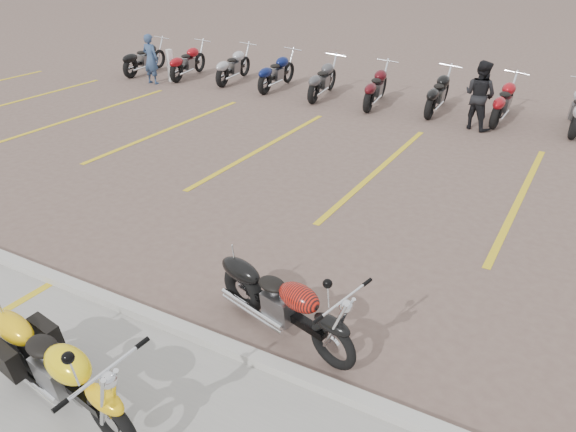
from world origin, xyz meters
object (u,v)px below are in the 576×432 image
flame_cruiser (284,304)px  person_b (480,95)px  person_a (151,59)px  yellow_cruiser (62,368)px  bollard (170,66)px

flame_cruiser → person_b: (0.09, 9.11, 0.39)m
flame_cruiser → person_a: size_ratio=1.35×
yellow_cruiser → bollard: bollard is taller
yellow_cruiser → flame_cruiser: bearing=66.2°
flame_cruiser → person_a: (-9.86, 8.74, 0.33)m
person_b → bollard: bearing=20.5°
person_a → person_b: person_b is taller
person_b → yellow_cruiser: bearing=104.2°
person_a → bollard: person_a is taller
yellow_cruiser → person_b: bearing=92.0°
yellow_cruiser → flame_cruiser: size_ratio=1.09×
person_a → person_b: 9.96m
yellow_cruiser → person_b: size_ratio=1.37×
yellow_cruiser → bollard: 13.96m
bollard → person_a: bearing=-121.5°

